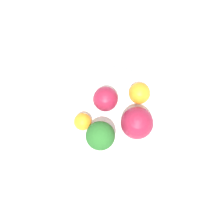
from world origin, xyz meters
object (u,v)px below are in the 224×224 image
apple_red (105,99)px  orange_front (83,122)px  bowl (112,115)px  apple_green (137,123)px  broccoli (102,137)px  orange_back (139,93)px

apple_red → orange_front: 0.06m
bowl → apple_green: apple_green is taller
apple_green → orange_front: (0.04, -0.10, -0.01)m
apple_red → orange_front: apple_red is taller
broccoli → orange_back: broccoli is taller
orange_front → orange_back: (-0.09, 0.08, 0.00)m
apple_red → apple_green: size_ratio=0.78×
bowl → apple_red: 0.05m
bowl → orange_back: 0.08m
apple_red → broccoli: bearing=18.8°
orange_front → apple_red: bearing=157.2°
broccoli → apple_red: size_ratio=1.42×
bowl → apple_red: bearing=-128.1°
apple_red → apple_green: (0.02, 0.07, 0.01)m
apple_red → orange_back: apple_red is taller
bowl → apple_red: apple_red is taller
orange_back → apple_red: bearing=-56.7°
bowl → broccoli: broccoli is taller
bowl → orange_front: size_ratio=5.58×
broccoli → apple_green: 0.07m
bowl → orange_front: bearing=-47.3°
bowl → apple_red: (-0.02, -0.02, 0.04)m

